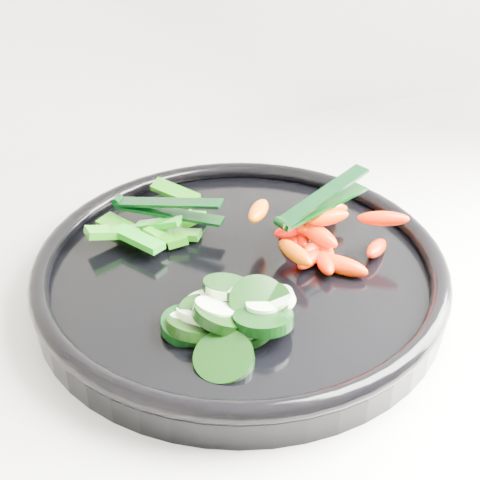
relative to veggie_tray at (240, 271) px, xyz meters
name	(u,v)px	position (x,y,z in m)	size (l,w,h in m)	color
veggie_tray	(240,271)	(0.00, 0.00, 0.00)	(0.39, 0.39, 0.04)	black
cucumber_pile	(226,316)	(-0.04, -0.07, 0.01)	(0.13, 0.13, 0.04)	black
carrot_pile	(316,232)	(0.08, 0.01, 0.02)	(0.15, 0.14, 0.05)	#FF3300
pepper_pile	(156,227)	(-0.06, 0.08, 0.01)	(0.13, 0.13, 0.04)	#146809
tong_carrot	(321,202)	(0.08, 0.01, 0.05)	(0.11, 0.06, 0.02)	black
tong_pepper	(165,207)	(-0.05, 0.09, 0.03)	(0.10, 0.08, 0.02)	black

